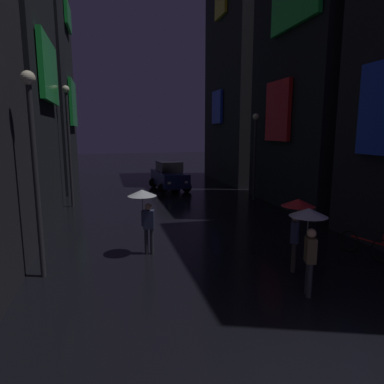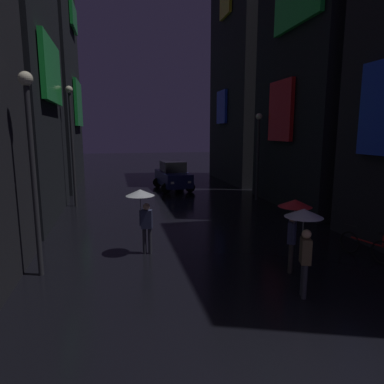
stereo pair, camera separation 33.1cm
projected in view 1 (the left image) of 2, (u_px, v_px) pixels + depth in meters
The scene contains 11 objects.
building_left_far at pixel (37, 67), 23.07m from camera, with size 4.25×8.80×16.43m.
building_right_mid at pixel (317, 74), 17.55m from camera, with size 4.25×7.19×13.65m.
building_right_far at pixel (245, 66), 26.29m from camera, with size 4.25×8.23×17.75m.
pedestrian_midstreet_left_clear at pixel (144, 204), 10.72m from camera, with size 0.90×0.90×2.12m.
pedestrian_midstreet_centre_clear at pixel (309, 227), 8.09m from camera, with size 0.90×0.90×2.12m.
pedestrian_near_crossing_red at pixel (297, 215), 9.31m from camera, with size 0.90×0.90×2.12m.
bicycle_parked_at_storefront at pixel (366, 245), 10.75m from camera, with size 0.56×1.77×0.96m.
car_distant at pixel (169, 176), 23.14m from camera, with size 2.47×4.25×1.92m.
streetlamp_right_far at pixel (255, 146), 19.32m from camera, with size 0.36×0.36×4.90m.
streetlamp_left_near at pixel (34, 152), 8.75m from camera, with size 0.36×0.36×5.39m.
streetlamp_left_far at pixel (68, 134), 17.29m from camera, with size 0.36×0.36×6.15m.
Camera 1 is at (-3.22, -3.63, 3.91)m, focal length 32.00 mm.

